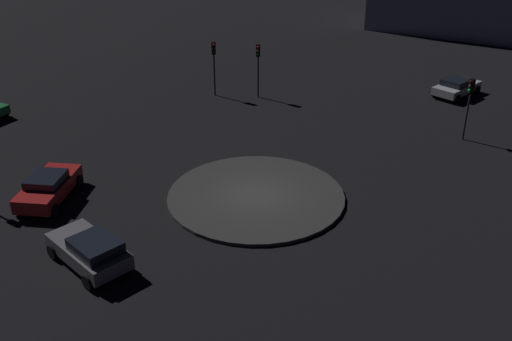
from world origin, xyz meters
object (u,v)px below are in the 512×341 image
(car_silver, at_px, (457,87))
(car_grey, at_px, (90,250))
(car_red, at_px, (48,187))
(traffic_light_north, at_px, (470,97))
(traffic_light_northwest, at_px, (258,60))
(traffic_light_northwest_near, at_px, (214,58))

(car_silver, relative_size, car_grey, 1.00)
(car_red, distance_m, car_grey, 6.55)
(traffic_light_north, relative_size, traffic_light_northwest, 0.99)
(car_grey, xyz_separation_m, traffic_light_northwest_near, (-10.02, 19.08, 2.09))
(car_grey, xyz_separation_m, traffic_light_northwest, (-7.27, 20.77, 2.05))
(car_grey, distance_m, traffic_light_northwest_near, 21.65)
(car_silver, distance_m, car_grey, 30.39)
(traffic_light_northwest_near, bearing_deg, traffic_light_northwest, 72.16)
(car_silver, xyz_separation_m, car_grey, (-4.13, -30.11, 0.09))
(traffic_light_north, xyz_separation_m, traffic_light_northwest, (-14.77, -1.79, 0.02))
(car_red, bearing_deg, car_grey, -140.78)
(car_red, xyz_separation_m, car_grey, (6.17, -2.19, 0.02))
(car_silver, distance_m, traffic_light_northwest_near, 18.08)
(traffic_light_north, height_order, traffic_light_northwest_near, traffic_light_northwest_near)
(traffic_light_northwest, bearing_deg, car_red, -34.12)
(car_silver, bearing_deg, car_red, 168.56)
(traffic_light_northwest, bearing_deg, car_silver, 91.85)
(traffic_light_northwest_near, bearing_deg, car_grey, -21.60)
(car_red, relative_size, car_grey, 1.08)
(car_grey, height_order, traffic_light_northwest_near, traffic_light_northwest_near)
(car_grey, distance_m, traffic_light_north, 23.85)
(car_silver, bearing_deg, car_grey, -179.00)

